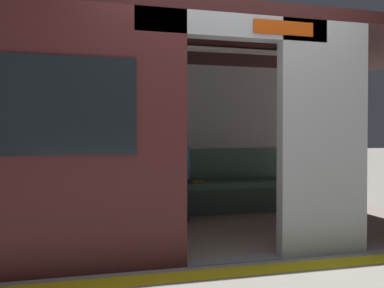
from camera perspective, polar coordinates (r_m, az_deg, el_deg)
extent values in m
plane|color=gray|center=(3.86, 5.47, -15.19)|extent=(60.00, 60.00, 0.00)
cube|color=yellow|center=(3.60, 7.22, -16.39)|extent=(8.00, 0.24, 0.01)
cube|color=#ADAFB5|center=(4.08, 17.01, 0.70)|extent=(0.86, 0.12, 2.12)
cube|color=black|center=(4.07, 17.11, 4.28)|extent=(0.47, 0.02, 0.55)
cube|color=#4C1E1E|center=(3.51, -23.45, 0.62)|extent=(2.77, 0.16, 2.12)
cube|color=black|center=(3.40, -16.72, 4.94)|extent=(1.10, 0.02, 0.76)
cube|color=#ADAFB5|center=(3.83, 5.53, 15.23)|extent=(1.72, 0.16, 0.20)
cube|color=#BF3F0C|center=(3.92, 12.12, 14.88)|extent=(0.56, 0.02, 0.12)
cube|color=#351515|center=(5.05, 0.28, 13.61)|extent=(6.40, 2.71, 0.12)
cube|color=gray|center=(5.04, 0.28, -11.28)|extent=(6.08, 2.55, 0.01)
cube|color=silver|center=(6.17, -2.87, 0.84)|extent=(6.08, 0.10, 2.12)
cube|color=#4C7566|center=(6.12, -2.74, -2.84)|extent=(3.52, 0.06, 0.45)
cube|color=white|center=(5.03, 0.28, 12.60)|extent=(4.48, 0.16, 0.03)
cube|color=gray|center=(3.86, 5.47, -15.11)|extent=(0.86, 0.19, 0.01)
cube|color=#4C7566|center=(5.93, -2.28, -5.58)|extent=(3.31, 0.44, 0.09)
cube|color=#39574C|center=(5.77, -1.84, -7.98)|extent=(3.31, 0.04, 0.35)
cube|color=#4C8CC6|center=(5.87, -3.00, -2.76)|extent=(0.39, 0.23, 0.50)
sphere|color=beige|center=(5.86, -3.00, 0.60)|extent=(0.21, 0.21, 0.21)
sphere|color=#B2ADA8|center=(5.87, -3.02, 0.96)|extent=(0.19, 0.19, 0.19)
cylinder|color=#4C8CC6|center=(5.88, -0.69, -2.46)|extent=(0.08, 0.08, 0.44)
cylinder|color=#4C8CC6|center=(5.80, -5.24, -2.51)|extent=(0.08, 0.08, 0.44)
cylinder|color=black|center=(5.71, -1.75, -4.89)|extent=(0.15, 0.40, 0.14)
cylinder|color=black|center=(5.67, -3.54, -4.92)|extent=(0.15, 0.40, 0.14)
cylinder|color=black|center=(5.54, -1.34, -7.67)|extent=(0.10, 0.10, 0.40)
cylinder|color=black|center=(5.51, -3.19, -7.72)|extent=(0.10, 0.10, 0.40)
cube|color=black|center=(5.53, -1.23, -9.90)|extent=(0.11, 0.22, 0.06)
cube|color=black|center=(5.50, -3.09, -9.97)|extent=(0.11, 0.22, 0.06)
cube|color=#262D4C|center=(5.81, -6.54, -4.44)|extent=(0.26, 0.14, 0.17)
cube|color=#1A2035|center=(5.73, -6.43, -4.60)|extent=(0.02, 0.01, 0.14)
cube|color=gold|center=(5.99, 0.85, -4.95)|extent=(0.22, 0.26, 0.03)
cylinder|color=silver|center=(4.10, -1.92, 0.61)|extent=(0.04, 0.04, 2.10)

